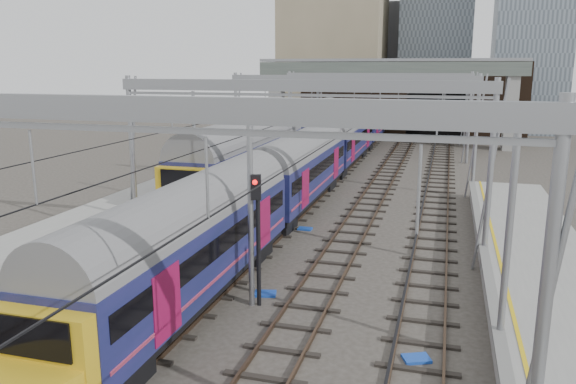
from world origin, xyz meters
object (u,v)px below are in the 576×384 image
(signal_near_centre, at_px, (258,224))
(train_second, at_px, (284,141))
(train_main, at_px, (327,150))
(relay_cabinet, at_px, (36,306))

(signal_near_centre, bearing_deg, train_second, 89.36)
(train_second, distance_m, signal_near_centre, 25.45)
(train_main, height_order, signal_near_centre, signal_near_centre)
(train_second, bearing_deg, relay_cabinet, -90.72)
(signal_near_centre, distance_m, relay_cabinet, 7.82)
(relay_cabinet, bearing_deg, train_second, 109.18)
(signal_near_centre, height_order, relay_cabinet, signal_near_centre)
(signal_near_centre, relative_size, relay_cabinet, 3.74)
(train_second, bearing_deg, train_main, -29.62)
(train_second, height_order, signal_near_centre, train_second)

